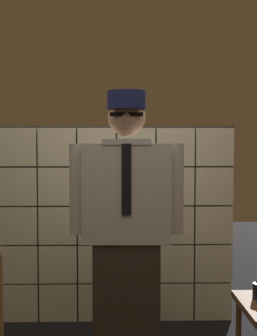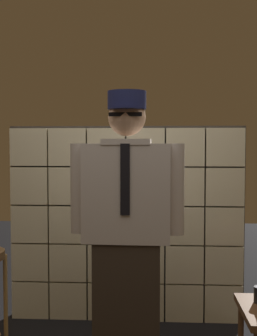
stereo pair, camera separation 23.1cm
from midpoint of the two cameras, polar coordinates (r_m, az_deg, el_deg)
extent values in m
cube|color=beige|center=(4.06, -15.13, -15.95)|extent=(0.31, 0.08, 0.31)
cube|color=beige|center=(4.00, -10.46, -16.19)|extent=(0.31, 0.08, 0.31)
cube|color=beige|center=(3.96, -5.67, -16.34)|extent=(0.31, 0.08, 0.31)
cube|color=beige|center=(3.95, -0.81, -16.38)|extent=(0.31, 0.08, 0.31)
cube|color=beige|center=(3.97, 4.04, -16.30)|extent=(0.31, 0.08, 0.31)
cube|color=beige|center=(4.01, 8.81, -16.12)|extent=(0.31, 0.08, 0.31)
cube|color=beige|center=(3.97, -15.20, -11.54)|extent=(0.31, 0.08, 0.31)
cube|color=beige|center=(3.90, -10.51, -11.73)|extent=(0.31, 0.08, 0.31)
cube|color=beige|center=(3.87, -5.69, -11.83)|extent=(0.31, 0.08, 0.31)
cube|color=beige|center=(3.86, -0.81, -11.86)|extent=(0.31, 0.08, 0.31)
cube|color=beige|center=(3.87, 4.06, -11.80)|extent=(0.31, 0.08, 0.31)
cube|color=beige|center=(3.92, 8.85, -11.67)|extent=(0.31, 0.08, 0.31)
cube|color=beige|center=(3.90, -15.27, -6.96)|extent=(0.31, 0.08, 0.31)
cube|color=beige|center=(3.84, -10.56, -7.07)|extent=(0.31, 0.08, 0.31)
cube|color=beige|center=(3.80, -5.72, -7.14)|extent=(0.31, 0.08, 0.31)
cube|color=beige|center=(3.79, -0.82, -7.15)|extent=(0.31, 0.08, 0.31)
cube|color=beige|center=(3.80, 4.08, -7.11)|extent=(0.31, 0.08, 0.31)
cube|color=beige|center=(3.85, 8.89, -7.02)|extent=(0.31, 0.08, 0.31)
cube|color=beige|center=(3.86, -15.33, -2.24)|extent=(0.31, 0.08, 0.31)
cube|color=beige|center=(3.79, -10.60, -2.28)|extent=(0.31, 0.08, 0.31)
cube|color=beige|center=(3.75, -5.74, -2.29)|extent=(0.31, 0.08, 0.31)
cube|color=beige|center=(3.74, -0.82, -2.29)|extent=(0.31, 0.08, 0.31)
cube|color=beige|center=(3.76, 4.10, -2.28)|extent=(0.31, 0.08, 0.31)
cube|color=beige|center=(3.80, 8.93, -2.24)|extent=(0.31, 0.08, 0.31)
cube|color=beige|center=(3.84, -15.40, 2.54)|extent=(0.31, 0.08, 0.31)
cube|color=beige|center=(3.78, -10.65, 2.59)|extent=(0.31, 0.08, 0.31)
cube|color=beige|center=(3.74, -5.77, 2.63)|extent=(0.31, 0.08, 0.31)
cube|color=beige|center=(3.73, -0.82, 2.64)|extent=(0.31, 0.08, 0.31)
cube|color=beige|center=(3.74, 4.11, 2.64)|extent=(0.31, 0.08, 0.31)
cube|color=beige|center=(3.79, 8.97, 2.61)|extent=(0.31, 0.08, 0.31)
cube|color=#38332D|center=(3.84, -3.24, -7.01)|extent=(1.96, 0.02, 1.64)
cube|color=#382D23|center=(3.00, -2.55, -17.24)|extent=(0.42, 0.22, 0.86)
cube|color=silver|center=(2.83, -2.59, -3.11)|extent=(0.54, 0.25, 0.61)
cube|color=black|center=(2.70, -2.72, -1.45)|extent=(0.06, 0.01, 0.43)
cube|color=silver|center=(2.81, -2.61, 3.29)|extent=(0.30, 0.25, 0.04)
sphere|color=tan|center=(2.82, -2.61, 6.38)|extent=(0.23, 0.23, 0.23)
ellipsoid|color=black|center=(2.76, -2.66, 5.60)|extent=(0.15, 0.09, 0.11)
cube|color=black|center=(2.71, -2.72, 6.76)|extent=(0.20, 0.02, 0.02)
cylinder|color=#191E47|center=(2.73, -2.70, 7.51)|extent=(0.18, 0.18, 0.01)
cylinder|color=#191E47|center=(2.82, -2.62, 8.50)|extent=(0.24, 0.24, 0.11)
cylinder|color=silver|center=(2.83, 3.53, -2.61)|extent=(0.11, 0.11, 0.56)
cylinder|color=silver|center=(2.85, -8.65, -2.59)|extent=(0.11, 0.11, 0.56)
cylinder|color=tan|center=(3.22, -17.77, -17.02)|extent=(0.03, 0.03, 0.74)
cylinder|color=brown|center=(3.13, 11.45, -20.03)|extent=(0.04, 0.04, 0.49)
camera|label=1|loc=(0.12, -92.37, -0.13)|focal=48.60mm
camera|label=2|loc=(0.12, 87.63, 0.13)|focal=48.60mm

